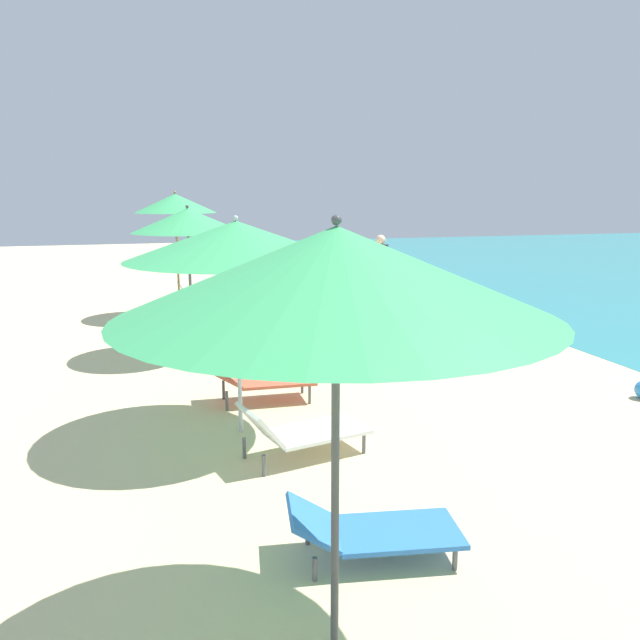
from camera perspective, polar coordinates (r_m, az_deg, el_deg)
The scene contains 12 objects.
umbrella_third at distance 3.58m, azimuth 1.45°, elevation 4.20°, with size 2.51×2.51×2.71m.
lounger_third_shoreside at distance 5.30m, azimuth 4.67°, elevation -18.00°, with size 1.42×0.80×0.46m.
umbrella_fourth at distance 7.38m, azimuth -7.44°, elevation 6.97°, with size 2.54×2.54×2.56m.
lounger_fourth_shoreside at distance 8.81m, azimuth -5.16°, elevation -5.29°, with size 1.41×0.64×0.54m.
lounger_fourth_inland at distance 7.04m, azimuth -1.68°, elevation -9.72°, with size 1.48×0.91×0.64m.
umbrella_fifth at distance 11.21m, azimuth -11.64°, elevation 8.60°, with size 1.89×1.89×2.60m.
lounger_fifth_shoreside at distance 12.83m, azimuth -7.45°, elevation -0.03°, with size 1.46×0.72×0.65m.
umbrella_farthest at distance 14.87m, azimuth -12.70°, elevation 10.03°, with size 1.80×1.80×2.82m.
lounger_farthest_shoreside at distance 16.12m, azimuth -10.22°, elevation 2.13°, with size 1.43×0.74×0.65m.
lounger_farthest_inland at distance 14.25m, azimuth -8.34°, elevation 1.21°, with size 1.49×0.74×0.71m.
person_walking_mid at distance 15.92m, azimuth 5.36°, elevation 5.06°, with size 0.42×0.37×1.78m.
person_walking_far at distance 18.41m, azimuth -7.43°, elevation 5.82°, with size 0.35×0.42×1.75m.
Camera 1 is at (-1.69, 3.71, 2.84)m, focal length 36.14 mm.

